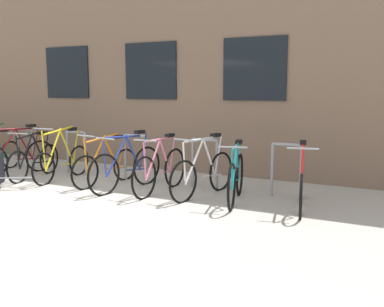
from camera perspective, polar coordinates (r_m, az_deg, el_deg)
ground_plane at (r=7.64m, az=-18.02°, el=-5.74°), size 42.00×42.00×0.00m
storefront_building at (r=13.47m, az=3.78°, el=12.21°), size 28.00×7.93×5.38m
bike_rack at (r=8.70m, az=-7.34°, el=-0.00°), size 6.54×0.05×0.92m
bicycle_orange at (r=8.50m, az=-11.07°, el=-1.54°), size 0.44×1.67×1.00m
bicycle_teal at (r=7.11m, az=5.71°, el=-3.14°), size 0.55×1.70×0.98m
bicycle_blue at (r=8.02m, az=-8.47°, el=-1.80°), size 0.46×1.82×1.07m
bicycle_white at (r=7.46m, az=1.47°, el=-2.55°), size 0.49×1.79×1.06m
bicycle_pink at (r=7.74m, az=-4.11°, el=-2.14°), size 0.44×1.78×1.03m
bicycle_yellow at (r=9.14m, az=-16.46°, el=-0.96°), size 0.44×1.73×1.10m
bicycle_red at (r=6.86m, az=13.99°, el=-3.96°), size 0.50×1.59×1.03m
bicycle_maroon at (r=9.97m, az=-21.72°, el=-0.36°), size 0.54×1.76×1.07m
bicycle_black at (r=9.50m, az=-19.75°, el=-0.82°), size 0.48×1.67×0.99m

